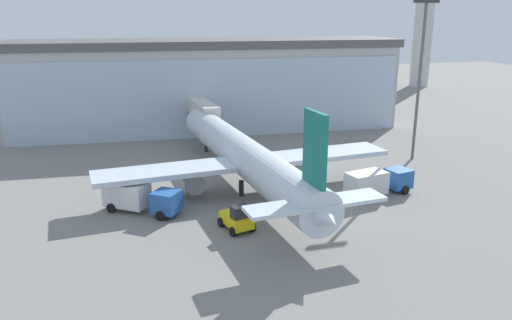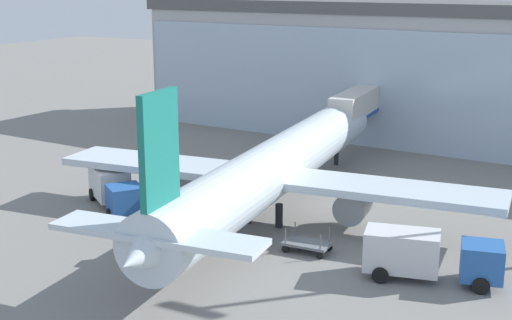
# 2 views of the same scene
# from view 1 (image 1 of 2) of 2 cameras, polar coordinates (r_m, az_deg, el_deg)

# --- Properties ---
(ground) EXTENTS (240.00, 240.00, 0.00)m
(ground) POSITION_cam_1_polar(r_m,az_deg,el_deg) (45.98, 2.44, -6.13)
(ground) COLOR gray
(terminal_building) EXTENTS (59.95, 16.26, 13.75)m
(terminal_building) POSITION_cam_1_polar(r_m,az_deg,el_deg) (78.99, -5.66, 8.58)
(terminal_building) COLOR #AEAEAE
(terminal_building) RESTS_ON ground
(jet_bridge) EXTENTS (3.22, 11.78, 6.06)m
(jet_bridge) POSITION_cam_1_polar(r_m,az_deg,el_deg) (69.59, -6.27, 5.63)
(jet_bridge) COLOR beige
(jet_bridge) RESTS_ON ground
(apron_light_mast) EXTENTS (3.20, 0.40, 19.24)m
(apron_light_mast) POSITION_cam_1_polar(r_m,az_deg,el_deg) (63.69, 18.29, 10.02)
(apron_light_mast) COLOR #59595E
(apron_light_mast) RESTS_ON ground
(airplane) EXTENTS (30.86, 38.48, 10.91)m
(airplane) POSITION_cam_1_polar(r_m,az_deg,el_deg) (51.42, -1.31, 0.40)
(airplane) COLOR silver
(airplane) RESTS_ON ground
(catering_truck) EXTENTS (7.20, 6.08, 2.65)m
(catering_truck) POSITION_cam_1_polar(r_m,az_deg,el_deg) (47.03, -13.18, -4.12)
(catering_truck) COLOR #2659A5
(catering_truck) RESTS_ON ground
(fuel_truck) EXTENTS (7.61, 3.79, 2.65)m
(fuel_truck) POSITION_cam_1_polar(r_m,az_deg,el_deg) (51.24, 13.65, -2.43)
(fuel_truck) COLOR #2659A5
(fuel_truck) RESTS_ON ground
(baggage_cart) EXTENTS (2.85, 1.69, 1.50)m
(baggage_cart) POSITION_cam_1_polar(r_m,az_deg,el_deg) (49.12, 5.58, -4.05)
(baggage_cart) COLOR slate
(baggage_cart) RESTS_ON ground
(pushback_tug) EXTENTS (2.86, 3.56, 2.30)m
(pushback_tug) POSITION_cam_1_polar(r_m,az_deg,el_deg) (42.39, -2.17, -6.73)
(pushback_tug) COLOR yellow
(pushback_tug) RESTS_ON ground
(safety_cone_nose) EXTENTS (0.36, 0.36, 0.55)m
(safety_cone_nose) POSITION_cam_1_polar(r_m,az_deg,el_deg) (44.23, -0.46, -6.67)
(safety_cone_nose) COLOR orange
(safety_cone_nose) RESTS_ON ground
(safety_cone_wingtip) EXTENTS (0.36, 0.36, 0.55)m
(safety_cone_wingtip) POSITION_cam_1_polar(r_m,az_deg,el_deg) (50.08, -15.31, -4.45)
(safety_cone_wingtip) COLOR orange
(safety_cone_wingtip) RESTS_ON ground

